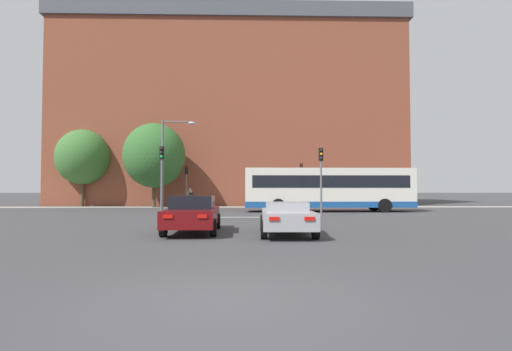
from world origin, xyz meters
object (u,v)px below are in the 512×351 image
(pedestrian_walking_east, at_px, (191,197))
(car_saloon_left, at_px, (193,213))
(street_lamp_junction, at_px, (169,155))
(traffic_light_near_left, at_px, (162,169))
(pedestrian_walking_west, at_px, (339,197))
(traffic_light_far_left, at_px, (186,179))
(car_roadster_right, at_px, (287,217))
(bus_crossing_lead, at_px, (328,188))
(traffic_light_near_right, at_px, (321,170))
(traffic_light_far_right, at_px, (301,177))
(pedestrian_waiting, at_px, (190,196))

(pedestrian_walking_east, bearing_deg, car_saloon_left, 151.77)
(car_saloon_left, xyz_separation_m, street_lamp_junction, (-3.34, 12.30, 3.34))
(traffic_light_near_left, distance_m, pedestrian_walking_west, 19.22)
(street_lamp_junction, height_order, pedestrian_walking_east, street_lamp_junction)
(car_saloon_left, distance_m, traffic_light_far_left, 22.38)
(pedestrian_walking_east, bearing_deg, street_lamp_junction, 142.57)
(car_saloon_left, bearing_deg, car_roadster_right, -14.35)
(bus_crossing_lead, bearing_deg, pedestrian_walking_west, -18.92)
(traffic_light_near_right, relative_size, traffic_light_far_left, 1.09)
(car_roadster_right, bearing_deg, traffic_light_far_left, 108.98)
(car_roadster_right, xyz_separation_m, pedestrian_walking_west, (7.37, 23.09, 0.31))
(bus_crossing_lead, distance_m, traffic_light_far_right, 7.06)
(traffic_light_far_right, bearing_deg, pedestrian_walking_west, 14.21)
(bus_crossing_lead, distance_m, street_lamp_junction, 12.00)
(car_saloon_left, distance_m, pedestrian_walking_east, 22.44)
(car_roadster_right, relative_size, street_lamp_junction, 0.67)
(pedestrian_waiting, bearing_deg, pedestrian_walking_east, -28.05)
(pedestrian_walking_east, xyz_separation_m, pedestrian_walking_west, (14.07, 0.04, 0.01))
(car_roadster_right, distance_m, pedestrian_walking_east, 24.01)
(bus_crossing_lead, distance_m, traffic_light_near_right, 5.46)
(street_lamp_junction, xyz_separation_m, pedestrian_walking_west, (14.27, 9.95, -3.14))
(traffic_light_near_left, xyz_separation_m, pedestrian_waiting, (-0.12, 13.38, -1.86))
(traffic_light_near_left, bearing_deg, bus_crossing_lead, 23.60)
(traffic_light_near_right, height_order, traffic_light_far_left, traffic_light_near_right)
(street_lamp_junction, relative_size, pedestrian_waiting, 3.65)
(traffic_light_near_right, height_order, pedestrian_waiting, traffic_light_near_right)
(car_roadster_right, xyz_separation_m, bus_crossing_lead, (4.68, 15.24, 1.11))
(traffic_light_near_left, distance_m, traffic_light_far_right, 15.80)
(car_roadster_right, relative_size, traffic_light_far_left, 1.12)
(car_roadster_right, distance_m, pedestrian_walking_west, 24.24)
(traffic_light_near_right, height_order, street_lamp_junction, street_lamp_junction)
(car_saloon_left, height_order, traffic_light_near_right, traffic_light_near_right)
(bus_crossing_lead, bearing_deg, pedestrian_waiting, 54.13)
(traffic_light_far_left, relative_size, pedestrian_walking_east, 2.44)
(traffic_light_near_left, distance_m, traffic_light_far_left, 12.62)
(bus_crossing_lead, relative_size, pedestrian_waiting, 6.98)
(bus_crossing_lead, height_order, pedestrian_walking_west, bus_crossing_lead)
(bus_crossing_lead, bearing_deg, traffic_light_near_right, 163.81)
(traffic_light_near_right, height_order, pedestrian_walking_east, traffic_light_near_right)
(bus_crossing_lead, bearing_deg, car_saloon_left, 150.22)
(traffic_light_far_left, xyz_separation_m, traffic_light_far_right, (10.73, -0.71, 0.14))
(traffic_light_far_left, xyz_separation_m, pedestrian_walking_west, (14.48, 0.24, -1.70))
(traffic_light_far_right, distance_m, pedestrian_walking_west, 4.29)
(bus_crossing_lead, xyz_separation_m, traffic_light_near_right, (-1.49, -5.13, 1.12))
(street_lamp_junction, bearing_deg, traffic_light_near_right, -16.74)
(traffic_light_far_left, bearing_deg, traffic_light_near_left, -88.48)
(pedestrian_walking_west, bearing_deg, traffic_light_far_right, 119.97)
(traffic_light_near_left, xyz_separation_m, pedestrian_walking_west, (14.15, 12.85, -1.98))
(traffic_light_far_left, height_order, pedestrian_waiting, traffic_light_far_left)
(car_saloon_left, bearing_deg, street_lamp_junction, 103.98)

